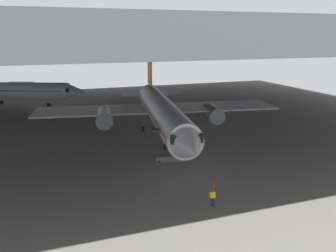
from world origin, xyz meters
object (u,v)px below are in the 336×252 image
at_px(boarding_stairs, 171,154).
at_px(airplane_distant, 3,91).
at_px(airplane_main, 162,111).
at_px(crew_worker_by_stairs, 164,143).
at_px(traffic_cone_orange, 214,185).
at_px(crew_worker_near_nose, 213,197).

relative_size(boarding_stairs, airplane_distant, 0.15).
height_order(airplane_main, boarding_stairs, airplane_main).
bearing_deg(crew_worker_by_stairs, traffic_cone_orange, -86.79).
relative_size(airplane_main, boarding_stairs, 8.19).
distance_m(crew_worker_by_stairs, airplane_distant, 44.16).
xyz_separation_m(boarding_stairs, airplane_distant, (-21.72, 42.00, 2.60)).
bearing_deg(crew_worker_near_nose, crew_worker_by_stairs, 85.93).
relative_size(airplane_distant, traffic_cone_orange, 54.94).
bearing_deg(airplane_main, traffic_cone_orange, -93.67).
bearing_deg(boarding_stairs, airplane_main, 77.05).
xyz_separation_m(crew_worker_by_stairs, traffic_cone_orange, (0.71, -12.75, -0.61)).
xyz_separation_m(airplane_main, traffic_cone_orange, (-1.25, -19.52, -3.31)).
bearing_deg(traffic_cone_orange, airplane_distant, 114.27).
relative_size(boarding_stairs, traffic_cone_orange, 8.04).
xyz_separation_m(boarding_stairs, crew_worker_by_stairs, (0.49, 3.91, 0.16)).
relative_size(crew_worker_near_nose, airplane_distant, 0.05).
height_order(boarding_stairs, traffic_cone_orange, boarding_stairs).
relative_size(boarding_stairs, crew_worker_near_nose, 3.02).
distance_m(airplane_distant, traffic_cone_orange, 55.86).
relative_size(airplane_main, airplane_distant, 1.20).
bearing_deg(traffic_cone_orange, crew_worker_near_nose, -118.75).
bearing_deg(crew_worker_near_nose, airplane_distant, 111.22).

